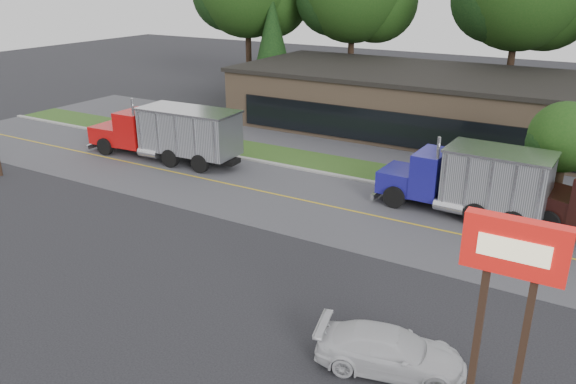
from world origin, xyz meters
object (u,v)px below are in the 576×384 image
(bilo_sign, at_px, (495,371))
(dump_truck_blue, at_px, (472,179))
(dump_truck_red, at_px, (171,132))
(rally_car, at_px, (390,351))

(bilo_sign, distance_m, dump_truck_blue, 14.51)
(bilo_sign, distance_m, dump_truck_red, 25.55)
(dump_truck_red, xyz_separation_m, rally_car, (18.84, -11.98, -1.19))
(bilo_sign, height_order, dump_truck_red, bilo_sign)
(dump_truck_blue, height_order, rally_car, dump_truck_blue)
(rally_car, bearing_deg, dump_truck_red, 44.10)
(bilo_sign, bearing_deg, dump_truck_blue, 105.36)
(dump_truck_blue, bearing_deg, rally_car, 95.90)
(dump_truck_blue, xyz_separation_m, rally_car, (0.84, -12.72, -1.18))
(dump_truck_red, height_order, rally_car, dump_truck_red)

